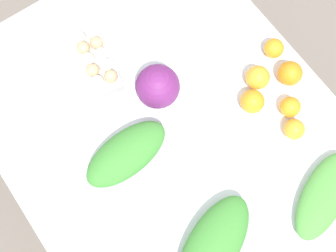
# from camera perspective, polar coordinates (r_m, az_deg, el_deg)

# --- Properties ---
(ground_plane) EXTENTS (8.00, 8.00, 0.00)m
(ground_plane) POSITION_cam_1_polar(r_m,az_deg,el_deg) (2.22, -0.00, -6.11)
(ground_plane) COLOR #70665B
(dining_table) EXTENTS (1.33, 1.05, 0.71)m
(dining_table) POSITION_cam_1_polar(r_m,az_deg,el_deg) (1.61, -0.00, -1.18)
(dining_table) COLOR silver
(dining_table) RESTS_ON ground_plane
(cabbage_purple) EXTENTS (0.15, 0.15, 0.15)m
(cabbage_purple) POSITION_cam_1_polar(r_m,az_deg,el_deg) (1.51, -1.27, 4.84)
(cabbage_purple) COLOR #6B2366
(cabbage_purple) RESTS_ON dining_table
(egg_carton) EXTENTS (0.28, 0.16, 0.09)m
(egg_carton) POSITION_cam_1_polar(r_m,az_deg,el_deg) (1.60, -8.80, 7.94)
(egg_carton) COLOR #A8A8A3
(egg_carton) RESTS_ON dining_table
(greens_bunch_chard) EXTENTS (0.24, 0.33, 0.06)m
(greens_bunch_chard) POSITION_cam_1_polar(r_m,az_deg,el_deg) (1.52, 18.46, -8.01)
(greens_bunch_chard) COLOR #4C933D
(greens_bunch_chard) RESTS_ON dining_table
(greens_bunch_dandelion) EXTENTS (0.27, 0.36, 0.09)m
(greens_bunch_dandelion) POSITION_cam_1_polar(r_m,az_deg,el_deg) (1.42, 5.59, -14.23)
(greens_bunch_dandelion) COLOR #3D8433
(greens_bunch_dandelion) RESTS_ON dining_table
(greens_bunch_scallion) EXTENTS (0.16, 0.30, 0.09)m
(greens_bunch_scallion) POSITION_cam_1_polar(r_m,az_deg,el_deg) (1.47, -5.11, -3.38)
(greens_bunch_scallion) COLOR #3D8433
(greens_bunch_scallion) RESTS_ON dining_table
(orange_0) EXTENTS (0.08, 0.08, 0.08)m
(orange_0) POSITION_cam_1_polar(r_m,az_deg,el_deg) (1.58, 10.86, 5.83)
(orange_0) COLOR orange
(orange_0) RESTS_ON dining_table
(orange_1) EXTENTS (0.08, 0.08, 0.08)m
(orange_1) POSITION_cam_1_polar(r_m,az_deg,el_deg) (1.61, 14.65, 6.22)
(orange_1) COLOR orange
(orange_1) RESTS_ON dining_table
(orange_2) EXTENTS (0.07, 0.07, 0.07)m
(orange_2) POSITION_cam_1_polar(r_m,az_deg,el_deg) (1.57, 14.67, 2.26)
(orange_2) COLOR orange
(orange_2) RESTS_ON dining_table
(orange_3) EXTENTS (0.07, 0.07, 0.07)m
(orange_3) POSITION_cam_1_polar(r_m,az_deg,el_deg) (1.65, 12.77, 9.22)
(orange_3) COLOR orange
(orange_3) RESTS_ON dining_table
(orange_4) EXTENTS (0.08, 0.08, 0.08)m
(orange_4) POSITION_cam_1_polar(r_m,az_deg,el_deg) (1.55, 10.25, 2.96)
(orange_4) COLOR orange
(orange_4) RESTS_ON dining_table
(orange_5) EXTENTS (0.07, 0.07, 0.07)m
(orange_5) POSITION_cam_1_polar(r_m,az_deg,el_deg) (1.55, 15.14, -0.39)
(orange_5) COLOR orange
(orange_5) RESTS_ON dining_table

